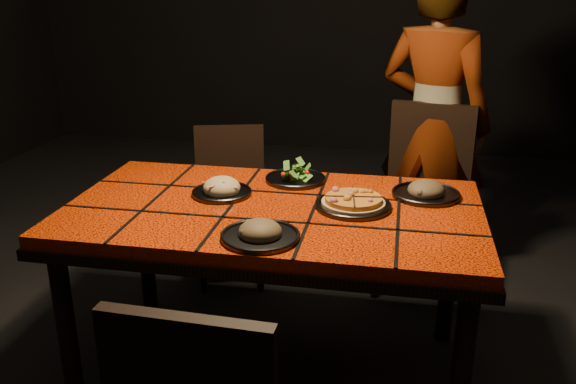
% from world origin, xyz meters
% --- Properties ---
extents(room_shell, '(6.04, 7.04, 3.08)m').
position_xyz_m(room_shell, '(0.00, 0.00, 1.50)').
color(room_shell, black).
rests_on(room_shell, ground).
extents(dining_table, '(1.62, 0.92, 0.75)m').
position_xyz_m(dining_table, '(0.00, 0.00, 0.67)').
color(dining_table, red).
rests_on(dining_table, ground).
extents(chair_far_left, '(0.46, 0.46, 0.83)m').
position_xyz_m(chair_far_left, '(-0.42, 0.83, 0.47)').
color(chair_far_left, black).
rests_on(chair_far_left, ground).
extents(chair_far_right, '(0.51, 0.51, 0.97)m').
position_xyz_m(chair_far_right, '(0.61, 0.92, 0.56)').
color(chair_far_right, black).
rests_on(chair_far_right, ground).
extents(diner, '(0.72, 0.62, 1.68)m').
position_xyz_m(diner, '(0.64, 1.11, 0.84)').
color(diner, brown).
rests_on(diner, ground).
extents(plate_pizza, '(0.29, 0.29, 0.04)m').
position_xyz_m(plate_pizza, '(0.31, 0.04, 0.77)').
color(plate_pizza, '#323237').
rests_on(plate_pizza, dining_table).
extents(plate_pasta, '(0.24, 0.24, 0.08)m').
position_xyz_m(plate_pasta, '(-0.23, 0.08, 0.77)').
color(plate_pasta, '#323237').
rests_on(plate_pasta, dining_table).
extents(plate_salad, '(0.26, 0.26, 0.07)m').
position_xyz_m(plate_salad, '(0.03, 0.31, 0.78)').
color(plate_salad, '#323237').
rests_on(plate_salad, dining_table).
extents(plate_mushroom_a, '(0.27, 0.27, 0.09)m').
position_xyz_m(plate_mushroom_a, '(0.02, -0.31, 0.77)').
color(plate_mushroom_a, '#323237').
rests_on(plate_mushroom_a, dining_table).
extents(plate_mushroom_b, '(0.27, 0.27, 0.09)m').
position_xyz_m(plate_mushroom_b, '(0.59, 0.22, 0.77)').
color(plate_mushroom_b, '#323237').
rests_on(plate_mushroom_b, dining_table).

